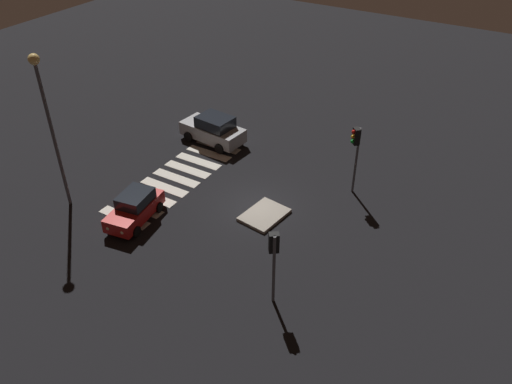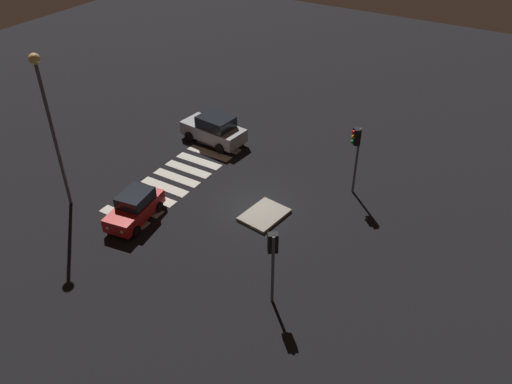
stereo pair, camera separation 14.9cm
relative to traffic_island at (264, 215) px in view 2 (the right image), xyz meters
name	(u,v)px [view 2 (the right image)]	position (x,y,z in m)	size (l,w,h in m)	color
ground_plane	(256,206)	(-0.54, -0.86, -0.09)	(80.00, 80.00, 0.00)	black
traffic_island	(264,215)	(0.00, 0.00, 0.00)	(2.78, 2.23, 0.18)	gray
car_red	(135,207)	(3.83, -5.86, 0.71)	(3.89, 2.18, 1.63)	red
car_silver	(214,129)	(-5.45, -7.15, 0.87)	(2.45, 4.62, 1.95)	#9EA0A5
traffic_light_west	(356,145)	(-4.66, 3.15, 3.09)	(0.54, 0.54, 4.19)	#47474C
traffic_light_north	(273,251)	(5.09, 3.38, 2.76)	(0.53, 0.54, 3.76)	#47474C
street_lamp	(47,109)	(4.66, -10.10, 5.80)	(0.56, 0.56, 8.81)	#47474C
crosswalk_near	(177,178)	(-0.54, -6.56, -0.08)	(9.90, 3.20, 0.02)	silver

